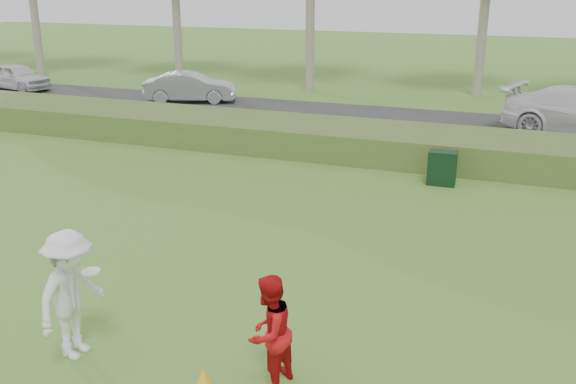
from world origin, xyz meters
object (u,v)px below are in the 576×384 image
at_px(player_white, 71,295).
at_px(car_left, 18,77).
at_px(player_red, 269,333).
at_px(utility_cabinet, 442,168).
at_px(car_mid, 190,87).
at_px(cone_yellow, 204,377).

xyz_separation_m(player_white, car_left, (-18.09, 18.66, -0.30)).
relative_size(player_white, car_left, 0.53).
bearing_deg(player_red, utility_cabinet, -172.85).
bearing_deg(car_mid, player_white, -176.55).
distance_m(player_white, utility_cabinet, 11.21).
relative_size(utility_cabinet, car_left, 0.25).
relative_size(cone_yellow, car_left, 0.07).
relative_size(player_white, car_mid, 0.49).
relative_size(player_red, car_mid, 0.41).
relative_size(player_white, player_red, 1.20).
distance_m(player_red, car_left, 27.97).
distance_m(car_left, car_mid, 9.70).
height_order(player_white, car_left, player_white).
distance_m(utility_cabinet, car_left, 23.54).
xyz_separation_m(utility_cabinet, car_mid, (-12.36, 8.26, 0.26)).
relative_size(player_red, cone_yellow, 6.63).
bearing_deg(player_white, car_mid, 25.93).
distance_m(player_white, player_red, 3.04).
distance_m(cone_yellow, car_mid, 21.52).
xyz_separation_m(player_white, player_red, (3.02, 0.30, -0.17)).
height_order(utility_cabinet, car_mid, car_mid).
bearing_deg(car_mid, cone_yellow, -171.34).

